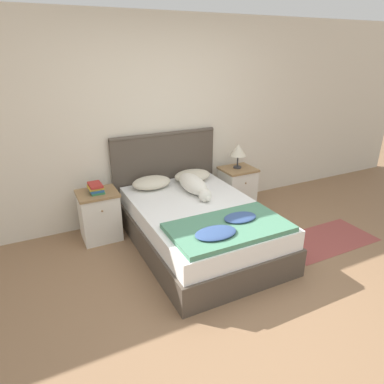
{
  "coord_description": "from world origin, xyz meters",
  "views": [
    {
      "loc": [
        -1.61,
        -2.0,
        2.13
      ],
      "look_at": [
        0.01,
        1.25,
        0.61
      ],
      "focal_mm": 32.0,
      "sensor_mm": 36.0,
      "label": 1
    }
  ],
  "objects": [
    {
      "name": "dog",
      "position": [
        0.13,
        1.44,
        0.61
      ],
      "size": [
        0.24,
        0.8,
        0.21
      ],
      "color": "silver",
      "rests_on": "bed"
    },
    {
      "name": "headboard",
      "position": [
        0.01,
        2.06,
        0.59
      ],
      "size": [
        1.44,
        0.06,
        1.15
      ],
      "color": "#4C4238",
      "rests_on": "ground_plane"
    },
    {
      "name": "nightstand_right",
      "position": [
        0.99,
        1.76,
        0.3
      ],
      "size": [
        0.46,
        0.42,
        0.6
      ],
      "color": "silver",
      "rests_on": "ground_plane"
    },
    {
      "name": "ground_plane",
      "position": [
        0.0,
        0.0,
        0.0
      ],
      "size": [
        16.0,
        16.0,
        0.0
      ],
      "primitive_type": "plane",
      "color": "#896647"
    },
    {
      "name": "quilt",
      "position": [
        0.0,
        0.45,
        0.55
      ],
      "size": [
        1.17,
        0.67,
        0.09
      ],
      "color": "#4C8466",
      "rests_on": "bed"
    },
    {
      "name": "book_stack",
      "position": [
        -0.97,
        1.77,
        0.65
      ],
      "size": [
        0.17,
        0.23,
        0.11
      ],
      "color": "#337547",
      "rests_on": "nightstand_left"
    },
    {
      "name": "nightstand_left",
      "position": [
        -0.97,
        1.76,
        0.3
      ],
      "size": [
        0.46,
        0.42,
        0.6
      ],
      "color": "silver",
      "rests_on": "ground_plane"
    },
    {
      "name": "table_lamp",
      "position": [
        0.99,
        1.79,
        0.85
      ],
      "size": [
        0.23,
        0.23,
        0.34
      ],
      "color": "#2D2D33",
      "rests_on": "nightstand_right"
    },
    {
      "name": "wall_back",
      "position": [
        0.0,
        2.13,
        1.27
      ],
      "size": [
        9.0,
        0.06,
        2.55
      ],
      "color": "beige",
      "rests_on": "ground_plane"
    },
    {
      "name": "bed",
      "position": [
        0.01,
        1.05,
        0.25
      ],
      "size": [
        1.36,
        1.97,
        0.51
      ],
      "color": "#4C4238",
      "rests_on": "ground_plane"
    },
    {
      "name": "pillow_right",
      "position": [
        0.3,
        1.81,
        0.59
      ],
      "size": [
        0.49,
        0.34,
        0.14
      ],
      "color": "beige",
      "rests_on": "bed"
    },
    {
      "name": "rug",
      "position": [
        1.45,
        0.5,
        0.0
      ],
      "size": [
        1.2,
        0.63,
        0.0
      ],
      "color": "#93423D",
      "rests_on": "ground_plane"
    },
    {
      "name": "pillow_left",
      "position": [
        -0.28,
        1.81,
        0.59
      ],
      "size": [
        0.49,
        0.34,
        0.14
      ],
      "color": "beige",
      "rests_on": "bed"
    }
  ]
}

